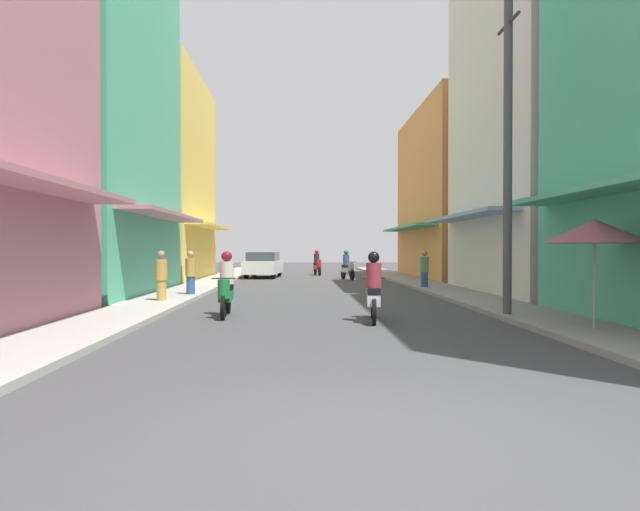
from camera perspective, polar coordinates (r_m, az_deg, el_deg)
The scene contains 17 objects.
ground_plane at distance 20.58m, azimuth -0.33°, elevation -3.84°, with size 87.79×87.79×0.00m, color #424244.
sidewalk_left at distance 20.99m, azimuth -13.74°, elevation -3.61°, with size 1.84×47.91×0.12m, color #ADA89E.
sidewalk_right at distance 21.29m, azimuth 12.90°, elevation -3.55°, with size 1.84×47.91×0.12m, color gray.
building_left_mid at distance 21.15m, azimuth -25.43°, elevation 13.58°, with size 7.05×8.77×12.75m.
building_left_far at distance 29.65m, azimuth -18.19°, elevation 7.71°, with size 7.05×9.25×10.54m.
building_right_mid at distance 21.74m, azimuth 24.33°, elevation 13.58°, with size 7.05×8.36×13.01m.
building_right_far at distance 31.31m, azimuth 15.50°, elevation 6.24°, with size 7.05×11.10×9.33m.
motorbike_green at distance 13.24m, azimuth -9.91°, elevation -3.33°, with size 0.55×1.81×1.58m.
motorbike_red at distance 33.26m, azimuth -0.30°, elevation -0.89°, with size 0.60×1.79×1.58m.
motorbike_silver at distance 28.67m, azimuth 2.91°, elevation -1.15°, with size 0.71×1.76×1.58m.
motorbike_white at distance 12.20m, azimuth 5.68°, elevation -3.67°, with size 0.55×1.81×1.58m.
parked_car at distance 30.71m, azimuth -6.00°, elevation -0.96°, with size 2.12×4.24×1.45m.
pedestrian_far at distance 18.49m, azimuth -13.53°, elevation -1.96°, with size 0.34×0.34×1.56m.
pedestrian_midway at distance 21.81m, azimuth 11.00°, elevation -1.55°, with size 0.34×0.34×1.57m.
pedestrian_foreground at distance 16.46m, azimuth -16.44°, elevation -2.28°, with size 0.34×0.34×1.58m.
vendor_umbrella at distance 11.47m, azimuth 27.09°, elevation 2.29°, with size 1.90×1.90×2.19m.
utility_pole at distance 13.46m, azimuth 19.25°, elevation 9.97°, with size 0.20×1.20×7.46m.
Camera 1 is at (-0.63, -4.55, 1.64)m, focal length 30.25 mm.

